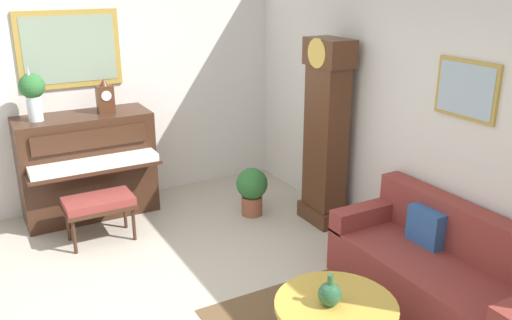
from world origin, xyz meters
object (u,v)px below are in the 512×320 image
at_px(coffee_table, 336,307).
at_px(flower_vase, 32,91).
at_px(piano_bench, 99,204).
at_px(mantel_clock, 105,97).
at_px(green_jug, 330,294).
at_px(potted_plant, 252,188).
at_px(grandfather_clock, 326,138).
at_px(piano, 88,165).
at_px(couch, 442,272).

bearing_deg(coffee_table, flower_vase, -156.63).
height_order(piano_bench, coffee_table, piano_bench).
xyz_separation_m(coffee_table, mantel_clock, (-3.33, -0.70, 0.95)).
height_order(coffee_table, green_jug, green_jug).
distance_m(piano_bench, potted_plant, 1.69).
bearing_deg(green_jug, mantel_clock, -168.89).
bearing_deg(coffee_table, grandfather_clock, 146.39).
height_order(piano, flower_vase, flower_vase).
bearing_deg(potted_plant, piano_bench, -96.88).
bearing_deg(flower_vase, mantel_clock, 89.96).
bearing_deg(mantel_clock, coffee_table, 11.91).
bearing_deg(mantel_clock, green_jug, 11.11).
bearing_deg(green_jug, grandfather_clock, 145.13).
distance_m(couch, potted_plant, 2.40).
xyz_separation_m(piano, green_jug, (3.32, 0.92, -0.08)).
distance_m(piano, couch, 3.89).
height_order(grandfather_clock, green_jug, grandfather_clock).
distance_m(couch, green_jug, 1.21).
xyz_separation_m(piano, potted_plant, (0.91, 1.61, -0.27)).
height_order(piano_bench, flower_vase, flower_vase).
relative_size(piano, coffee_table, 1.64).
xyz_separation_m(coffee_table, potted_plant, (-2.41, 0.64, -0.08)).
relative_size(piano_bench, couch, 0.37).
relative_size(grandfather_clock, flower_vase, 3.50).
distance_m(grandfather_clock, potted_plant, 1.03).
distance_m(piano_bench, mantel_clock, 1.22).
xyz_separation_m(couch, potted_plant, (-2.35, -0.50, 0.01)).
relative_size(piano, grandfather_clock, 0.71).
bearing_deg(piano_bench, mantel_clock, 154.92).
bearing_deg(coffee_table, piano, -163.81).
xyz_separation_m(mantel_clock, flower_vase, (-0.00, -0.74, 0.14)).
bearing_deg(piano, flower_vase, -89.85).
bearing_deg(couch, coffee_table, -86.61).
relative_size(grandfather_clock, couch, 1.07).
relative_size(piano_bench, coffee_table, 0.80).
xyz_separation_m(piano, couch, (3.26, 2.10, -0.28)).
relative_size(flower_vase, green_jug, 2.42).
distance_m(coffee_table, flower_vase, 3.79).
height_order(piano_bench, mantel_clock, mantel_clock).
distance_m(piano, piano_bench, 0.74).
xyz_separation_m(couch, green_jug, (0.05, -1.19, 0.20)).
relative_size(coffee_table, green_jug, 3.67).
bearing_deg(coffee_table, green_jug, -104.38).
bearing_deg(potted_plant, coffee_table, -14.86).
xyz_separation_m(piano_bench, flower_vase, (-0.71, -0.40, 1.08)).
xyz_separation_m(green_jug, potted_plant, (-2.40, 0.69, -0.19)).
distance_m(mantel_clock, flower_vase, 0.75).
xyz_separation_m(piano, mantel_clock, (0.00, 0.26, 0.75)).
bearing_deg(flower_vase, piano_bench, 29.55).
bearing_deg(piano_bench, grandfather_clock, 72.31).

